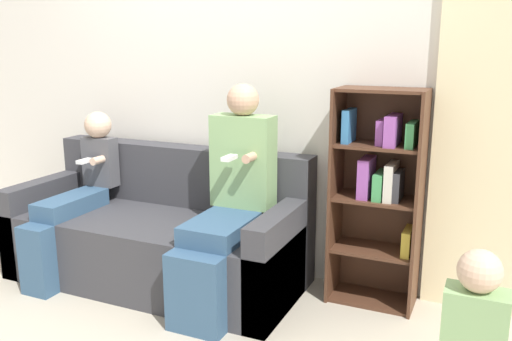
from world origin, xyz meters
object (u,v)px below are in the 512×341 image
couch (159,236)px  bookshelf (380,188)px  toddler_standing (473,340)px  adult_seated (229,196)px  child_seated (74,195)px

couch → bookshelf: bearing=11.7°
couch → toddler_standing: (1.95, -0.71, 0.10)m
toddler_standing → bookshelf: bookshelf is taller
adult_seated → bookshelf: 0.88m
child_seated → couch: bearing=16.0°
couch → bookshelf: (1.36, 0.28, 0.41)m
child_seated → toddler_standing: (2.50, -0.55, -0.16)m
couch → adult_seated: size_ratio=1.47×
adult_seated → toddler_standing: 1.52m
child_seated → bookshelf: bearing=12.9°
adult_seated → child_seated: (-1.12, -0.05, -0.11)m
child_seated → bookshelf: (1.91, 0.44, 0.15)m
couch → toddler_standing: couch is taller
toddler_standing → adult_seated: bearing=156.5°
adult_seated → toddler_standing: (1.37, -0.60, -0.27)m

